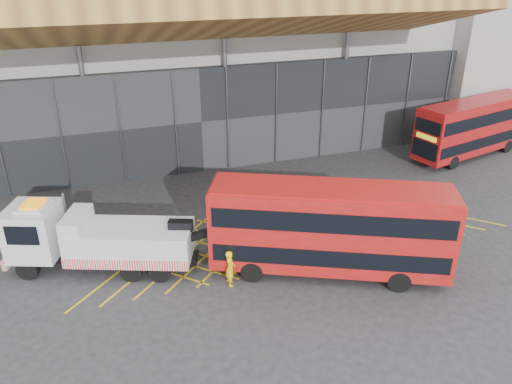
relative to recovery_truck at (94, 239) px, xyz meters
name	(u,v)px	position (x,y,z in m)	size (l,w,h in m)	color
ground_plane	(216,247)	(6.57, 0.05, -1.84)	(120.00, 120.00, 0.00)	#28282A
road_markings	(292,233)	(11.37, 0.05, -1.83)	(26.36, 7.16, 0.01)	gold
construction_building	(178,40)	(8.49, 18.44, 7.14)	(55.00, 23.97, 18.00)	gray
east_building	(493,17)	(38.57, 16.05, 8.16)	(15.00, 12.00, 20.00)	gray
recovery_truck	(94,239)	(0.00, 0.00, 0.00)	(11.21, 6.00, 3.98)	black
bus_towed	(330,227)	(11.55, -4.37, 0.93)	(12.27, 7.84, 5.00)	#9E0F0C
bus_second	(474,126)	(30.67, 7.34, 0.80)	(11.98, 5.31, 4.76)	maroon
worker	(230,268)	(6.37, -3.77, -0.85)	(0.72, 0.47, 1.98)	yellow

